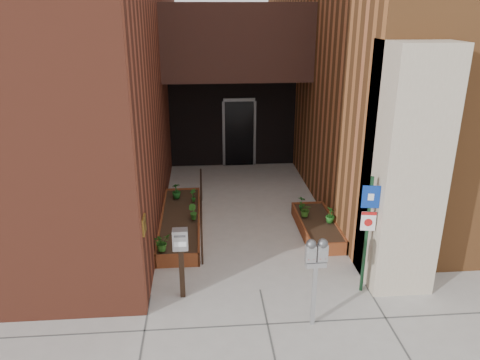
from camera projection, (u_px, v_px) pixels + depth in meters
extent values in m
plane|color=#9E9991|center=(260.00, 290.00, 8.62)|extent=(80.00, 80.00, 0.00)
cube|color=brown|center=(13.00, 2.00, 12.66)|extent=(8.00, 14.60, 10.00)
cube|color=#93562A|center=(432.00, 2.00, 14.00)|extent=(8.00, 13.70, 10.00)
cube|color=tan|center=(404.00, 170.00, 8.23)|extent=(1.10, 1.20, 4.40)
cube|color=black|center=(235.00, 41.00, 12.82)|extent=(4.20, 2.00, 2.00)
cube|color=black|center=(233.00, 119.00, 15.00)|extent=(4.00, 0.30, 3.00)
cube|color=black|center=(239.00, 134.00, 15.01)|extent=(0.90, 0.06, 2.10)
cube|color=#B79338|center=(144.00, 225.00, 7.75)|extent=(0.04, 0.30, 0.30)
cube|color=brown|center=(177.00, 261.00, 9.31)|extent=(0.90, 0.04, 0.30)
cube|color=brown|center=(183.00, 194.00, 12.63)|extent=(0.90, 0.04, 0.30)
cube|color=brown|center=(162.00, 223.00, 10.94)|extent=(0.04, 3.60, 0.30)
cube|color=brown|center=(199.00, 221.00, 11.00)|extent=(0.04, 3.60, 0.30)
cube|color=black|center=(181.00, 223.00, 10.98)|extent=(0.82, 3.52, 0.26)
cube|color=brown|center=(330.00, 249.00, 9.74)|extent=(0.80, 0.04, 0.30)
cube|color=brown|center=(307.00, 208.00, 11.75)|extent=(0.80, 0.04, 0.30)
cube|color=brown|center=(301.00, 227.00, 10.71)|extent=(0.04, 2.20, 0.30)
cube|color=brown|center=(334.00, 226.00, 10.77)|extent=(0.04, 2.20, 0.30)
cube|color=black|center=(317.00, 227.00, 10.75)|extent=(0.72, 2.12, 0.26)
cylinder|color=black|center=(202.00, 244.00, 9.31)|extent=(0.04, 0.04, 0.90)
cylinder|color=black|center=(201.00, 185.00, 12.40)|extent=(0.04, 0.04, 0.90)
cylinder|color=black|center=(201.00, 193.00, 10.70)|extent=(0.04, 3.30, 0.04)
cube|color=#A0A0A3|center=(314.00, 296.00, 7.52)|extent=(0.07, 0.07, 1.08)
cube|color=#A0A0A3|center=(316.00, 264.00, 7.31)|extent=(0.33, 0.14, 0.09)
cube|color=#A0A0A3|center=(311.00, 253.00, 7.23)|extent=(0.17, 0.11, 0.28)
sphere|color=#59595B|center=(311.00, 244.00, 7.18)|extent=(0.16, 0.16, 0.16)
cube|color=white|center=(312.00, 254.00, 7.17)|extent=(0.10, 0.01, 0.05)
cube|color=#B21414|center=(311.00, 259.00, 7.20)|extent=(0.10, 0.01, 0.03)
cube|color=#A0A0A3|center=(322.00, 253.00, 7.25)|extent=(0.17, 0.11, 0.28)
sphere|color=#59595B|center=(323.00, 243.00, 7.20)|extent=(0.16, 0.16, 0.16)
cube|color=white|center=(323.00, 253.00, 7.19)|extent=(0.10, 0.01, 0.05)
cube|color=#B21414|center=(323.00, 258.00, 7.22)|extent=(0.10, 0.01, 0.03)
cube|color=#13351D|center=(366.00, 236.00, 8.22)|extent=(0.06, 0.06, 2.23)
cube|color=navy|center=(371.00, 197.00, 7.93)|extent=(0.30, 0.07, 0.40)
cube|color=white|center=(371.00, 197.00, 7.92)|extent=(0.10, 0.03, 0.12)
cube|color=white|center=(368.00, 221.00, 8.09)|extent=(0.25, 0.06, 0.35)
cube|color=#B21414|center=(369.00, 214.00, 8.03)|extent=(0.25, 0.05, 0.06)
cylinder|color=#B21414|center=(368.00, 222.00, 8.08)|extent=(0.14, 0.03, 0.14)
cube|color=black|center=(182.00, 273.00, 8.26)|extent=(0.09, 0.09, 0.97)
cube|color=#A9A8AB|center=(180.00, 239.00, 8.03)|extent=(0.27, 0.19, 0.37)
cube|color=#59595B|center=(180.00, 237.00, 7.90)|extent=(0.19, 0.01, 0.04)
cube|color=white|center=(180.00, 244.00, 7.95)|extent=(0.21, 0.01, 0.09)
imported|color=#29611B|center=(162.00, 242.00, 9.34)|extent=(0.46, 0.46, 0.37)
imported|color=#255F1B|center=(193.00, 212.00, 10.71)|extent=(0.28, 0.28, 0.36)
imported|color=#165018|center=(176.00, 191.00, 11.88)|extent=(0.29, 0.29, 0.40)
imported|color=#1E621C|center=(193.00, 195.00, 11.67)|extent=(0.25, 0.25, 0.34)
imported|color=#1C5919|center=(330.00, 215.00, 10.55)|extent=(0.22, 0.22, 0.36)
imported|color=#1A5C1E|center=(302.00, 203.00, 11.21)|extent=(0.26, 0.26, 0.35)
imported|color=#2C5E1B|center=(305.00, 210.00, 10.84)|extent=(0.41, 0.41, 0.35)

